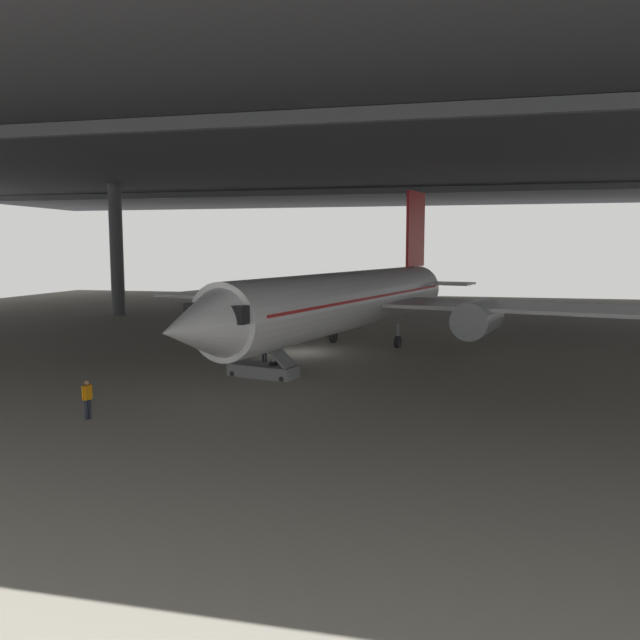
{
  "coord_description": "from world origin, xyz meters",
  "views": [
    {
      "loc": [
        11.38,
        -42.08,
        7.32
      ],
      "look_at": [
        2.22,
        -2.94,
        2.69
      ],
      "focal_mm": 35.21,
      "sensor_mm": 36.0,
      "label": 1
    }
  ],
  "objects_px": {
    "airplane_main": "(352,300)",
    "boarding_stairs": "(262,364)",
    "crew_worker_near_nose": "(87,397)",
    "crew_worker_by_stairs": "(264,350)"
  },
  "relations": [
    {
      "from": "boarding_stairs",
      "to": "crew_worker_by_stairs",
      "type": "height_order",
      "value": "boarding_stairs"
    },
    {
      "from": "airplane_main",
      "to": "crew_worker_by_stairs",
      "type": "relative_size",
      "value": 24.6
    },
    {
      "from": "crew_worker_by_stairs",
      "to": "crew_worker_near_nose",
      "type": "bearing_deg",
      "value": -103.71
    },
    {
      "from": "boarding_stairs",
      "to": "crew_worker_near_nose",
      "type": "distance_m",
      "value": 11.2
    },
    {
      "from": "airplane_main",
      "to": "crew_worker_near_nose",
      "type": "xyz_separation_m",
      "value": [
        -7.75,
        -20.79,
        -2.63
      ]
    },
    {
      "from": "airplane_main",
      "to": "boarding_stairs",
      "type": "xyz_separation_m",
      "value": [
        -3.32,
        -10.5,
        -2.86
      ]
    },
    {
      "from": "boarding_stairs",
      "to": "crew_worker_near_nose",
      "type": "relative_size",
      "value": 2.82
    },
    {
      "from": "airplane_main",
      "to": "crew_worker_near_nose",
      "type": "relative_size",
      "value": 22.95
    },
    {
      "from": "boarding_stairs",
      "to": "crew_worker_by_stairs",
      "type": "relative_size",
      "value": 3.02
    },
    {
      "from": "crew_worker_near_nose",
      "to": "crew_worker_by_stairs",
      "type": "bearing_deg",
      "value": 76.29
    }
  ]
}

